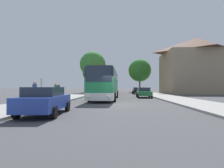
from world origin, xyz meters
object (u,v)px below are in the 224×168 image
bus_front (105,84)px  bus_rear (112,86)px  bus_middle (109,85)px  parked_car_left_curb (45,100)px  parked_car_right_near (144,92)px  tree_left_far (93,64)px  tree_right_near (140,70)px  pedestrian_waiting_far (35,92)px  parked_car_right_far (137,91)px  bus_stop_sign (41,87)px  tree_left_near (94,73)px  pedestrian_walking_back (56,90)px  pedestrian_waiting_near (58,91)px

bus_front → bus_rear: bus_front is taller
bus_middle → parked_car_left_curb: bus_middle is taller
bus_middle → parked_car_right_near: bearing=-59.8°
tree_left_far → tree_right_near: tree_left_far is taller
bus_middle → pedestrian_waiting_far: (-5.31, -19.82, -0.73)m
parked_car_right_far → tree_left_far: bearing=-20.4°
bus_stop_sign → tree_left_near: size_ratio=0.27×
bus_stop_sign → pedestrian_walking_back: (0.02, 3.88, -0.45)m
pedestrian_waiting_far → tree_right_near: size_ratio=0.20×
pedestrian_waiting_far → pedestrian_walking_back: bearing=144.9°
pedestrian_walking_back → tree_right_near: size_ratio=0.20×
parked_car_right_near → tree_left_near: size_ratio=0.50×
pedestrian_waiting_near → tree_right_near: bearing=125.5°
bus_front → tree_left_near: size_ratio=1.43×
bus_stop_sign → bus_middle: bearing=71.8°
bus_middle → pedestrian_waiting_near: bearing=-108.9°
pedestrian_walking_back → tree_right_near: (13.66, 28.51, 5.09)m
bus_rear → tree_right_near: tree_right_near is taller
parked_car_right_near → parked_car_right_far: 12.07m
parked_car_right_far → tree_right_near: 13.72m
bus_middle → tree_right_near: bearing=62.4°
bus_middle → pedestrian_walking_back: 14.83m
bus_stop_sign → pedestrian_waiting_far: bus_stop_sign is taller
bus_rear → parked_car_right_far: bus_rear is taller
pedestrian_waiting_near → tree_left_far: (1.00, 20.54, 5.75)m
pedestrian_walking_back → tree_left_near: 25.54m
parked_car_right_near → bus_stop_sign: size_ratio=1.82×
parked_car_left_curb → bus_stop_sign: size_ratio=1.93×
bus_front → bus_middle: bearing=93.0°
parked_car_left_curb → pedestrian_walking_back: 12.06m
bus_rear → parked_car_left_curb: bearing=-95.2°
pedestrian_waiting_far → bus_stop_sign: bearing=151.9°
parked_car_left_curb → tree_left_near: (-2.48, 36.66, 4.52)m
bus_middle → pedestrian_waiting_far: bus_middle is taller
bus_front → parked_car_right_near: size_ratio=2.89×
parked_car_left_curb → parked_car_right_near: size_ratio=1.06×
bus_middle → tree_left_near: (-4.59, 11.50, 3.49)m
pedestrian_walking_back → bus_middle: bearing=168.1°
bus_rear → pedestrian_waiting_near: bearing=-102.2°
bus_stop_sign → pedestrian_waiting_far: bearing=-79.1°
parked_car_right_far → tree_left_near: size_ratio=0.50×
parked_car_left_curb → pedestrian_waiting_near: 11.06m
bus_middle → tree_right_near: (7.92, 14.86, 4.35)m
pedestrian_waiting_near → tree_right_near: size_ratio=0.19×
bus_front → pedestrian_waiting_near: 5.55m
parked_car_right_near → tree_left_far: bearing=-56.1°
parked_car_right_far → tree_left_near: tree_left_near is taller
pedestrian_walking_back → bus_front: bearing=102.5°
pedestrian_waiting_near → pedestrian_waiting_far: size_ratio=0.94×
bus_rear → tree_right_near: (7.87, 0.66, 4.34)m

